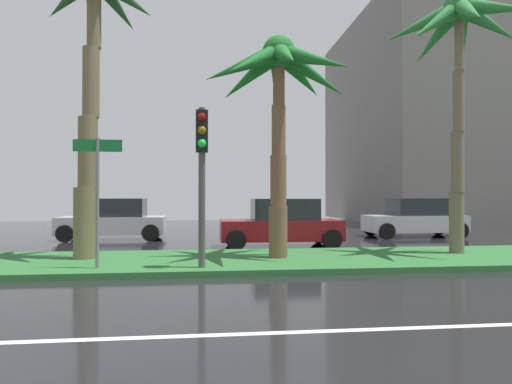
{
  "coord_description": "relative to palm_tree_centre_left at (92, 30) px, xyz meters",
  "views": [
    {
      "loc": [
        3.48,
        -3.67,
        1.79
      ],
      "look_at": [
        5.0,
        9.58,
        1.94
      ],
      "focal_mm": 30.64,
      "sensor_mm": 36.0,
      "label": 1
    }
  ],
  "objects": [
    {
      "name": "ground_plane",
      "position": [
        -0.41,
        0.53,
        -6.35
      ],
      "size": [
        90.0,
        42.0,
        0.1
      ],
      "primitive_type": "cube",
      "color": "black"
    },
    {
      "name": "palm_tree_centre",
      "position": [
        5.06,
        -0.32,
        -1.32
      ],
      "size": [
        4.17,
        4.18,
        6.09
      ],
      "color": "brown",
      "rests_on": "median_strip"
    },
    {
      "name": "traffic_signal_median_right",
      "position": [
        2.97,
        -1.94,
        -3.59
      ],
      "size": [
        0.28,
        0.43,
        3.71
      ],
      "color": "#4C4C47",
      "rests_on": "median_strip"
    },
    {
      "name": "palm_tree_centre_right",
      "position": [
        10.37,
        -0.24,
        0.1
      ],
      "size": [
        4.2,
        4.09,
        7.62
      ],
      "color": "#71604C",
      "rests_on": "median_strip"
    },
    {
      "name": "car_in_traffic_leading",
      "position": [
        -0.75,
        6.66,
        -5.47
      ],
      "size": [
        4.3,
        2.02,
        1.72
      ],
      "rotation": [
        0.0,
        0.0,
        3.14
      ],
      "color": "silver",
      "rests_on": "ground_plane"
    },
    {
      "name": "building_far_right",
      "position": [
        22.52,
        19.23,
        1.18
      ],
      "size": [
        16.95,
        15.95,
        14.96
      ],
      "color": "slate",
      "rests_on": "ground_plane"
    },
    {
      "name": "car_in_traffic_third",
      "position": [
        12.35,
        6.43,
        -5.47
      ],
      "size": [
        4.3,
        2.02,
        1.72
      ],
      "rotation": [
        0.0,
        0.0,
        3.14
      ],
      "color": "silver",
      "rests_on": "ground_plane"
    },
    {
      "name": "median_strip",
      "position": [
        -0.41,
        -0.47,
        -6.22
      ],
      "size": [
        85.5,
        4.0,
        0.15
      ],
      "primitive_type": "cube",
      "color": "#2D6B33",
      "rests_on": "ground_plane"
    },
    {
      "name": "street_name_sign",
      "position": [
        0.58,
        -1.76,
        -4.22
      ],
      "size": [
        1.1,
        0.08,
        3.0
      ],
      "color": "slate",
      "rests_on": "median_strip"
    },
    {
      "name": "palm_tree_centre_left",
      "position": [
        0.0,
        0.0,
        0.0
      ],
      "size": [
        3.35,
        3.46,
        8.09
      ],
      "color": "brown",
      "rests_on": "median_strip"
    },
    {
      "name": "car_in_traffic_second",
      "position": [
        5.77,
        3.35,
        -5.47
      ],
      "size": [
        4.3,
        2.02,
        1.72
      ],
      "rotation": [
        0.0,
        0.0,
        3.14
      ],
      "color": "maroon",
      "rests_on": "ground_plane"
    }
  ]
}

